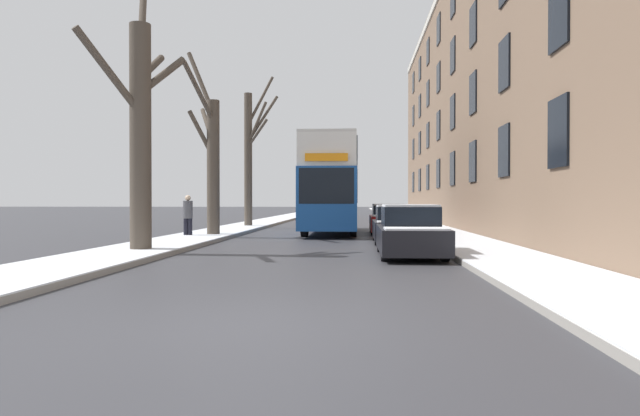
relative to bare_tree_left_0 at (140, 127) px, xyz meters
The scene contains 12 objects.
ground_plane 11.42m from the bare_tree_left_0, 61.91° to the right, with size 320.00×320.00×0.00m, color #38383D.
sidewalk_left 43.65m from the bare_tree_left_0, 90.22° to the left, with size 2.61×130.00×0.16m.
sidewalk_right 44.85m from the bare_tree_left_0, 76.65° to the left, with size 2.61×130.00×0.16m.
terrace_facade_right 23.81m from the bare_tree_left_0, 46.71° to the left, with size 9.10×48.89×15.15m.
bare_tree_left_0 is the anchor object (origin of this frame).
bare_tree_left_1 7.74m from the bare_tree_left_0, 88.95° to the left, with size 1.70×4.48×8.27m.
bare_tree_left_2 16.61m from the bare_tree_left_0, 89.46° to the left, with size 2.03×1.41×9.01m.
double_decker_bus 12.87m from the bare_tree_left_0, 65.97° to the left, with size 2.53×10.43×4.54m.
parked_car_0 8.56m from the bare_tree_left_0, ahead, with size 1.78×4.52×1.48m.
parked_car_1 9.95m from the bare_tree_left_0, 32.44° to the left, with size 1.77×4.20×1.43m.
parked_car_2 13.94m from the bare_tree_left_0, 54.08° to the left, with size 1.75×4.13×1.45m.
pedestrian_left_sidewalk 7.46m from the bare_tree_left_0, 95.29° to the left, with size 0.40×0.40×1.83m.
Camera 1 is at (1.39, -7.13, 1.57)m, focal length 32.00 mm.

